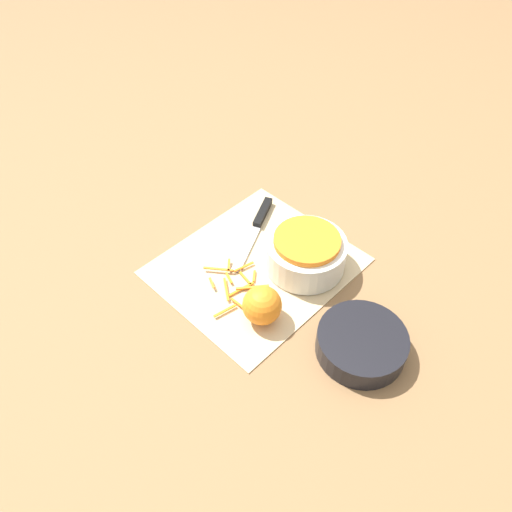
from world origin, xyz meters
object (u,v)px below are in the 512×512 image
Objects in this scene: bowl_speckled at (306,252)px; bowl_dark at (361,343)px; orange_left at (262,305)px; knife at (259,220)px.

bowl_speckled is 1.01× the size of bowl_dark.
bowl_dark is 2.17× the size of orange_left.
orange_left reaches higher than knife.
bowl_speckled is 0.18m from knife.
orange_left is at bearing 19.45° from knife.
bowl_dark is at bearing 67.31° from bowl_speckled.
bowl_speckled is 0.76× the size of knife.
orange_left is (0.18, 0.03, -0.00)m from bowl_speckled.
bowl_speckled is 2.20× the size of orange_left.
orange_left reaches higher than bowl_dark.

